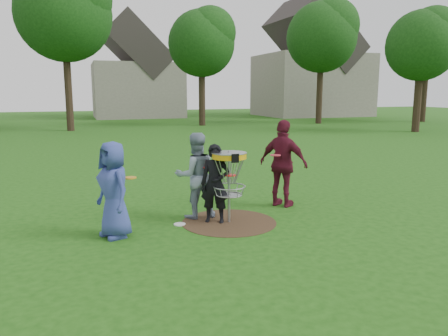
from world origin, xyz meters
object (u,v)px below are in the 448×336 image
object	(u,v)px
player_blue	(114,190)
player_maroon	(283,164)
player_grey	(196,176)
player_black	(215,184)
disc_golf_basket	(229,170)

from	to	relation	value
player_blue	player_maroon	xyz separation A→B (m)	(3.61, 0.90, 0.11)
player_blue	player_grey	world-z (taller)	player_grey
player_maroon	player_black	bearing A→B (deg)	73.65
player_black	player_grey	bearing A→B (deg)	148.54
player_blue	disc_golf_basket	world-z (taller)	player_blue
player_black	disc_golf_basket	bearing A→B (deg)	4.56
player_grey	player_black	bearing A→B (deg)	119.02
player_grey	player_maroon	size ratio (longest dim) A/B	0.90
player_black	player_blue	bearing A→B (deg)	-144.44
player_blue	player_grey	size ratio (longest dim) A/B	0.98
player_black	player_grey	size ratio (longest dim) A/B	0.89
player_blue	disc_golf_basket	xyz separation A→B (m)	(2.11, 0.15, 0.20)
player_black	player_maroon	bearing A→B (deg)	48.58
player_black	player_maroon	distance (m)	1.86
player_grey	disc_golf_basket	size ratio (longest dim) A/B	1.22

